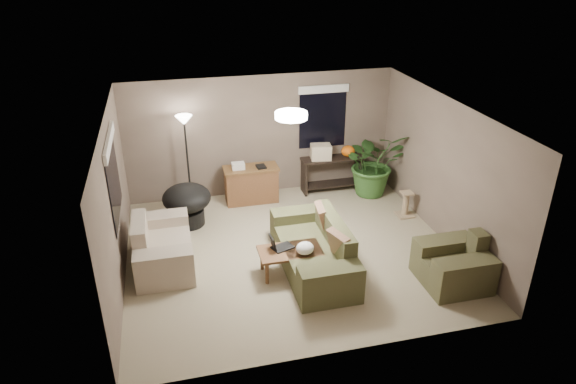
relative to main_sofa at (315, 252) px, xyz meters
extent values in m
plane|color=tan|center=(-0.27, 0.56, -0.29)|extent=(5.50, 5.50, 0.00)
plane|color=white|center=(-0.27, 0.56, 2.21)|extent=(5.50, 5.50, 0.00)
plane|color=#756256|center=(-0.27, 3.06, 0.96)|extent=(5.50, 0.00, 5.50)
plane|color=#756256|center=(-0.27, -1.94, 0.96)|extent=(5.50, 0.00, 5.50)
plane|color=#756256|center=(-3.02, 0.56, 0.96)|extent=(0.00, 5.00, 5.00)
plane|color=#756256|center=(2.48, 0.56, 0.96)|extent=(0.00, 5.00, 5.00)
cube|color=brown|center=(-0.04, 0.00, -0.08)|extent=(0.95, 1.48, 0.42)
cube|color=#494B2D|center=(0.32, 0.00, 0.34)|extent=(0.22, 1.48, 0.43)
cube|color=#494B2D|center=(-0.04, -0.92, 0.01)|extent=(0.95, 0.36, 0.60)
cube|color=brown|center=(-0.04, 0.92, 0.01)|extent=(0.95, 0.36, 0.60)
cube|color=#8C7251|center=(0.26, -0.45, 0.36)|extent=(0.37, 0.50, 0.47)
cube|color=#8C7251|center=(0.26, 0.45, 0.36)|extent=(0.28, 0.47, 0.47)
cube|color=beige|center=(-2.39, 0.70, -0.08)|extent=(0.90, 0.88, 0.42)
cube|color=beige|center=(-2.73, 0.70, 0.34)|extent=(0.22, 0.88, 0.43)
cube|color=beige|center=(-2.39, 0.08, 0.01)|extent=(0.90, 0.36, 0.60)
cube|color=#BCB5A1|center=(-2.39, 1.32, 0.01)|extent=(0.90, 0.36, 0.60)
cube|color=#4C4A2D|center=(1.95, -0.89, -0.08)|extent=(0.95, 0.28, 0.42)
cube|color=#49472C|center=(2.32, -0.89, 0.34)|extent=(0.22, 0.28, 0.43)
cube|color=#4D4B2E|center=(1.95, -1.21, 0.01)|extent=(0.95, 0.36, 0.60)
cube|color=#4E4C2E|center=(1.95, -0.57, 0.01)|extent=(0.95, 0.36, 0.60)
cube|color=brown|center=(-0.43, -0.04, 0.11)|extent=(1.00, 0.55, 0.04)
cylinder|color=brown|center=(-0.85, -0.24, -0.10)|extent=(0.06, 0.06, 0.38)
cylinder|color=brown|center=(-0.01, -0.24, -0.10)|extent=(0.06, 0.06, 0.38)
cylinder|color=brown|center=(-0.85, 0.16, -0.10)|extent=(0.06, 0.06, 0.38)
cylinder|color=brown|center=(-0.01, 0.16, -0.10)|extent=(0.06, 0.06, 0.38)
cube|color=black|center=(-0.53, 0.06, 0.13)|extent=(0.39, 0.33, 0.02)
cube|color=black|center=(-0.69, 0.06, 0.25)|extent=(0.09, 0.24, 0.22)
ellipsoid|color=white|center=(-0.23, -0.19, 0.22)|extent=(0.33, 0.31, 0.20)
cube|color=brown|center=(-0.58, 2.64, 0.06)|extent=(1.05, 0.45, 0.71)
cube|color=brown|center=(-0.58, 2.64, 0.44)|extent=(1.10, 0.50, 0.04)
cube|color=silver|center=(-0.83, 2.64, 0.52)|extent=(0.25, 0.21, 0.12)
cube|color=black|center=(-0.38, 2.59, 0.48)|extent=(0.20, 0.23, 0.04)
cube|color=black|center=(1.17, 2.74, 0.44)|extent=(1.30, 0.40, 0.04)
cube|color=black|center=(0.57, 2.74, 0.06)|extent=(0.05, 0.38, 0.71)
cube|color=black|center=(1.77, 2.74, 0.06)|extent=(0.05, 0.38, 0.71)
cube|color=black|center=(1.17, 2.74, -0.14)|extent=(1.25, 0.36, 0.03)
ellipsoid|color=orange|center=(1.52, 2.74, 0.57)|extent=(0.36, 0.36, 0.23)
cube|color=beige|center=(0.92, 2.74, 0.61)|extent=(0.45, 0.36, 0.31)
cylinder|color=black|center=(-1.91, 1.96, -0.14)|extent=(0.60, 0.60, 0.30)
ellipsoid|color=black|center=(-1.91, 1.96, 0.26)|extent=(0.97, 0.97, 0.50)
cylinder|color=black|center=(-1.81, 2.68, -0.28)|extent=(0.28, 0.28, 0.02)
cylinder|color=black|center=(-1.81, 2.68, 0.61)|extent=(0.04, 0.04, 1.78)
cone|color=white|center=(-1.81, 2.68, 1.53)|extent=(0.32, 0.32, 0.18)
cylinder|color=white|center=(-0.27, 0.56, 2.15)|extent=(0.50, 0.50, 0.10)
imported|color=#2D5923|center=(1.97, 2.40, 0.25)|extent=(1.25, 1.39, 1.09)
cube|color=tan|center=(2.21, 1.30, -0.28)|extent=(0.32, 0.32, 0.03)
cylinder|color=tan|center=(2.21, 1.30, -0.04)|extent=(0.12, 0.12, 0.44)
cube|color=tan|center=(2.21, 1.30, 0.19)|extent=(0.22, 0.22, 0.03)
cube|color=black|center=(-3.01, 0.86, 1.26)|extent=(0.01, 1.50, 1.30)
cube|color=white|center=(-2.99, 0.86, 1.86)|extent=(0.05, 1.56, 0.16)
cube|color=black|center=(1.03, 3.04, 1.26)|extent=(1.00, 0.01, 1.30)
cube|color=white|center=(1.03, 3.02, 1.86)|extent=(1.06, 0.05, 0.16)
camera|label=1|loc=(-2.11, -6.74, 4.50)|focal=32.00mm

